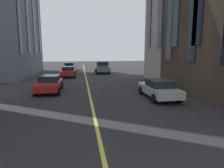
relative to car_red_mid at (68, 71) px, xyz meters
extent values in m
cube|color=#D8C64C|center=(-14.85, -2.33, -0.70)|extent=(80.00, 0.16, 0.01)
cube|color=#B21E1E|center=(-0.05, 0.00, -0.11)|extent=(4.40, 1.80, 0.55)
cube|color=#19232D|center=(0.17, 0.00, 0.42)|extent=(1.85, 1.58, 0.50)
cylinder|color=black|center=(-1.50, -0.86, -0.38)|extent=(0.64, 0.22, 0.64)
cylinder|color=black|center=(-1.50, 0.86, -0.38)|extent=(0.64, 0.22, 0.64)
cylinder|color=black|center=(1.40, -0.86, -0.38)|extent=(0.64, 0.22, 0.64)
cylinder|color=black|center=(1.40, 0.86, -0.38)|extent=(0.64, 0.22, 0.64)
cube|color=slate|center=(3.77, -5.03, 0.08)|extent=(4.70, 1.95, 0.80)
cube|color=#19232D|center=(3.77, -5.03, 0.83)|extent=(2.58, 1.72, 0.70)
cylinder|color=black|center=(5.32, -4.10, -0.32)|extent=(0.76, 0.27, 0.76)
cylinder|color=black|center=(5.32, -5.97, -0.32)|extent=(0.76, 0.27, 0.76)
cylinder|color=black|center=(2.22, -4.10, -0.32)|extent=(0.76, 0.27, 0.76)
cylinder|color=black|center=(2.22, -5.97, -0.32)|extent=(0.76, 0.27, 0.76)
cube|color=black|center=(9.67, 0.40, -0.13)|extent=(3.90, 1.75, 0.55)
cube|color=#19232D|center=(9.86, 0.40, 0.42)|extent=(1.64, 1.54, 0.55)
cylinder|color=black|center=(8.38, -0.44, -0.40)|extent=(0.60, 0.21, 0.60)
cylinder|color=black|center=(8.38, 1.24, -0.40)|extent=(0.60, 0.21, 0.60)
cylinder|color=black|center=(10.95, -0.44, -0.40)|extent=(0.60, 0.21, 0.60)
cylinder|color=black|center=(10.95, 1.24, -0.40)|extent=(0.60, 0.21, 0.60)
cube|color=#B21E1E|center=(-10.29, 0.95, -0.11)|extent=(4.40, 1.80, 0.55)
cube|color=#19232D|center=(-10.07, 0.95, 0.42)|extent=(1.85, 1.58, 0.50)
cylinder|color=black|center=(-11.74, 0.08, -0.38)|extent=(0.64, 0.22, 0.64)
cylinder|color=black|center=(-11.74, 1.81, -0.38)|extent=(0.64, 0.22, 0.64)
cylinder|color=black|center=(-8.83, 0.08, -0.38)|extent=(0.64, 0.22, 0.64)
cylinder|color=black|center=(-8.83, 1.81, -0.38)|extent=(0.64, 0.22, 0.64)
cube|color=#B7BABF|center=(-13.90, -7.23, -0.11)|extent=(4.40, 1.80, 0.55)
cube|color=#19232D|center=(-14.12, -7.23, 0.42)|extent=(1.85, 1.58, 0.50)
cylinder|color=black|center=(-12.45, -6.37, -0.38)|extent=(0.64, 0.22, 0.64)
cylinder|color=black|center=(-12.45, -8.09, -0.38)|extent=(0.64, 0.22, 0.64)
cylinder|color=black|center=(-15.36, -6.37, -0.38)|extent=(0.64, 0.22, 0.64)
cylinder|color=black|center=(-15.36, -8.09, -0.38)|extent=(0.64, 0.22, 0.64)
cube|color=#19232D|center=(8.67, 5.12, 10.67)|extent=(1.10, 0.10, 16.62)
camera|label=1|loc=(-27.06, -1.70, 2.60)|focal=31.24mm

